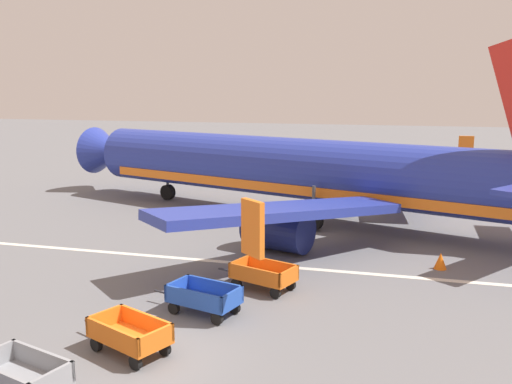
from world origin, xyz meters
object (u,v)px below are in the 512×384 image
Objects in this scene: airplane at (309,171)px; baggage_cart_fourth_in_row at (204,298)px; baggage_cart_third_in_row at (129,335)px; baggage_cart_far_end at (263,275)px; traffic_cone_near_plane at (440,261)px; baggage_cart_second_in_row at (21,376)px.

airplane is 15.63m from baggage_cart_fourth_in_row.
baggage_cart_far_end is at bearing 67.87° from baggage_cart_third_in_row.
traffic_cone_near_plane is (7.33, -7.88, -2.68)m from airplane.
baggage_cart_fourth_in_row reaches higher than traffic_cone_near_plane.
airplane is at bearing 82.89° from baggage_cart_third_in_row.
baggage_cart_third_in_row is (-2.35, -18.84, -2.45)m from airplane.
traffic_cone_near_plane is (9.68, 10.97, -0.23)m from baggage_cart_third_in_row.
airplane is 10.15× the size of baggage_cart_fourth_in_row.
airplane is 11.09m from traffic_cone_near_plane.
baggage_cart_second_in_row is at bearing -117.07° from baggage_cart_third_in_row.
baggage_cart_second_in_row reaches higher than traffic_cone_near_plane.
baggage_cart_fourth_in_row is 11.37m from traffic_cone_near_plane.
baggage_cart_fourth_in_row is (2.69, 6.47, 0.00)m from baggage_cart_second_in_row.
airplane is 10.23× the size of baggage_cart_far_end.
baggage_cart_second_in_row and baggage_cart_third_in_row have the same top height.
baggage_cart_far_end is (0.26, -12.43, -2.45)m from airplane.
traffic_cone_near_plane is (7.08, 4.56, -0.23)m from baggage_cart_far_end.
baggage_cart_second_in_row is 10.30m from baggage_cart_far_end.
baggage_cart_third_in_row is at bearing 62.93° from baggage_cart_second_in_row.
baggage_cart_third_in_row is 0.98× the size of baggage_cart_fourth_in_row.
traffic_cone_near_plane is at bearing -47.06° from airplane.
baggage_cart_second_in_row is at bearing -100.10° from airplane.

